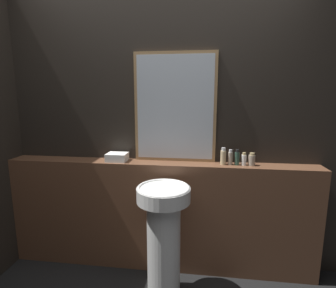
{
  "coord_description": "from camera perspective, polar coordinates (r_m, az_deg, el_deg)",
  "views": [
    {
      "loc": [
        0.36,
        -1.02,
        1.53
      ],
      "look_at": [
        0.09,
        1.02,
        1.15
      ],
      "focal_mm": 28.0,
      "sensor_mm": 36.0,
      "label": 1
    }
  ],
  "objects": [
    {
      "name": "hand_soap_bottle",
      "position": [
        2.24,
        17.77,
        -3.27
      ],
      "size": [
        0.05,
        0.05,
        0.1
      ],
      "color": "gray",
      "rests_on": "vanity_counter"
    },
    {
      "name": "pedestal_sink",
      "position": [
        2.08,
        -0.96,
        -18.88
      ],
      "size": [
        0.39,
        0.39,
        0.88
      ],
      "color": "white",
      "rests_on": "ground_plane"
    },
    {
      "name": "wall_back",
      "position": [
        2.31,
        -1.54,
        3.58
      ],
      "size": [
        8.0,
        0.06,
        2.5
      ],
      "color": "black",
      "rests_on": "ground_plane"
    },
    {
      "name": "lotion_bottle",
      "position": [
        2.22,
        14.8,
        -2.93
      ],
      "size": [
        0.04,
        0.04,
        0.13
      ],
      "color": "#2D4C3D",
      "rests_on": "vanity_counter"
    },
    {
      "name": "towel_stack",
      "position": [
        2.32,
        -11.02,
        -2.81
      ],
      "size": [
        0.17,
        0.15,
        0.07
      ],
      "color": "white",
      "rests_on": "vanity_counter"
    },
    {
      "name": "body_wash_bottle",
      "position": [
        2.23,
        16.19,
        -3.24
      ],
      "size": [
        0.04,
        0.04,
        0.11
      ],
      "color": "white",
      "rests_on": "vanity_counter"
    },
    {
      "name": "mirror",
      "position": [
        2.23,
        1.53,
        7.89
      ],
      "size": [
        0.69,
        0.03,
        0.92
      ],
      "color": "#937047",
      "rests_on": "vanity_counter"
    },
    {
      "name": "conditioner_bottle",
      "position": [
        2.21,
        13.41,
        -2.93
      ],
      "size": [
        0.04,
        0.04,
        0.13
      ],
      "color": "gray",
      "rests_on": "vanity_counter"
    },
    {
      "name": "vanity_counter",
      "position": [
        2.41,
        -1.96,
        -15.22
      ],
      "size": [
        2.67,
        0.2,
        0.97
      ],
      "color": "brown",
      "rests_on": "ground_plane"
    },
    {
      "name": "shampoo_bottle",
      "position": [
        2.2,
        11.93,
        -2.74
      ],
      "size": [
        0.05,
        0.05,
        0.14
      ],
      "color": "#C6B284",
      "rests_on": "vanity_counter"
    }
  ]
}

